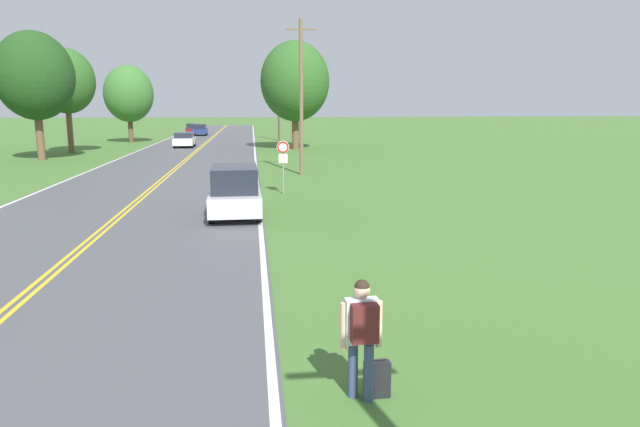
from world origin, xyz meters
The scene contains 13 objects.
hitchhiker_person centered at (6.72, 5.12, 1.12)m, with size 0.62×0.44×1.84m.
suitcase centered at (6.97, 5.19, 0.28)m, with size 0.40×0.17×0.61m.
traffic_sign centered at (6.68, 25.01, 1.95)m, with size 0.60×0.10×2.58m.
utility_pole_midground centered at (8.23, 32.70, 4.80)m, with size 1.80×0.24×9.29m.
utility_pole_far centered at (8.46, 66.84, 4.85)m, with size 1.80×0.24×9.39m.
tree_left_verge centered at (-10.95, 51.19, 6.30)m, with size 4.94×4.94×9.18m.
tree_behind_sign centered at (-8.60, 65.60, 5.47)m, with size 5.51×5.51×8.66m.
tree_mid_treeline centered at (-11.22, 44.50, 6.43)m, with size 5.84×5.84×9.81m.
tree_right_cluster centered at (9.41, 53.36, 6.46)m, with size 6.60×6.60×10.28m.
car_silver_van_approaching centered at (4.51, 19.52, 1.00)m, with size 2.03×4.09×1.96m.
car_white_hatchback_mid_near centered at (-1.61, 57.00, 0.81)m, with size 1.95×3.86×1.51m.
car_dark_blue_van_mid_far centered at (-2.02, 79.94, 0.85)m, with size 1.96×4.07×1.59m.
car_maroon_hatchback_receding centered at (-3.65, 85.52, 0.81)m, with size 1.78×3.99×1.51m.
Camera 1 is at (5.21, -2.49, 4.29)m, focal length 32.00 mm.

